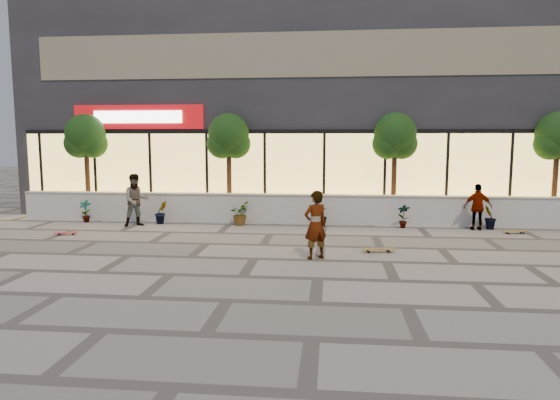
# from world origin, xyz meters

# --- Properties ---
(ground) EXTENTS (80.00, 80.00, 0.00)m
(ground) POSITION_xyz_m (0.00, 0.00, 0.00)
(ground) COLOR #A3978D
(ground) RESTS_ON ground
(planter_wall) EXTENTS (22.00, 0.42, 1.04)m
(planter_wall) POSITION_xyz_m (0.00, 7.00, 0.52)
(planter_wall) COLOR white
(planter_wall) RESTS_ON ground
(retail_building) EXTENTS (24.00, 9.17, 8.50)m
(retail_building) POSITION_xyz_m (-0.00, 12.49, 4.25)
(retail_building) COLOR #27272C
(retail_building) RESTS_ON ground
(shrub_a) EXTENTS (0.43, 0.29, 0.81)m
(shrub_a) POSITION_xyz_m (-8.50, 6.45, 0.41)
(shrub_a) COLOR #113611
(shrub_a) RESTS_ON ground
(shrub_b) EXTENTS (0.57, 0.57, 0.81)m
(shrub_b) POSITION_xyz_m (-5.70, 6.45, 0.41)
(shrub_b) COLOR #113611
(shrub_b) RESTS_ON ground
(shrub_c) EXTENTS (0.68, 0.77, 0.81)m
(shrub_c) POSITION_xyz_m (-2.90, 6.45, 0.41)
(shrub_c) COLOR #113611
(shrub_c) RESTS_ON ground
(shrub_d) EXTENTS (0.64, 0.64, 0.81)m
(shrub_d) POSITION_xyz_m (-0.10, 6.45, 0.41)
(shrub_d) COLOR #113611
(shrub_d) RESTS_ON ground
(shrub_e) EXTENTS (0.46, 0.35, 0.81)m
(shrub_e) POSITION_xyz_m (2.70, 6.45, 0.41)
(shrub_e) COLOR #113611
(shrub_e) RESTS_ON ground
(shrub_f) EXTENTS (0.55, 0.57, 0.81)m
(shrub_f) POSITION_xyz_m (5.50, 6.45, 0.41)
(shrub_f) COLOR #113611
(shrub_f) RESTS_ON ground
(tree_west) EXTENTS (1.60, 1.50, 3.92)m
(tree_west) POSITION_xyz_m (-9.00, 7.70, 2.99)
(tree_west) COLOR #472B19
(tree_west) RESTS_ON ground
(tree_midwest) EXTENTS (1.60, 1.50, 3.92)m
(tree_midwest) POSITION_xyz_m (-3.50, 7.70, 2.99)
(tree_midwest) COLOR #472B19
(tree_midwest) RESTS_ON ground
(tree_mideast) EXTENTS (1.60, 1.50, 3.92)m
(tree_mideast) POSITION_xyz_m (2.50, 7.70, 2.99)
(tree_mideast) COLOR #472B19
(tree_mideast) RESTS_ON ground
(tree_east) EXTENTS (1.60, 1.50, 3.92)m
(tree_east) POSITION_xyz_m (8.00, 7.70, 2.99)
(tree_east) COLOR #472B19
(tree_east) RESTS_ON ground
(skater_center) EXTENTS (0.75, 0.68, 1.72)m
(skater_center) POSITION_xyz_m (-0.11, 1.81, 0.86)
(skater_center) COLOR silver
(skater_center) RESTS_ON ground
(skater_left) EXTENTS (1.10, 1.05, 1.80)m
(skater_left) POSITION_xyz_m (-6.36, 5.87, 0.90)
(skater_left) COLOR #989162
(skater_left) RESTS_ON ground
(skater_right_near) EXTENTS (0.90, 0.38, 1.53)m
(skater_right_near) POSITION_xyz_m (5.06, 6.30, 0.76)
(skater_right_near) COLOR white
(skater_right_near) RESTS_ON ground
(skateboard_center) EXTENTS (0.90, 0.35, 0.11)m
(skateboard_center) POSITION_xyz_m (1.53, 2.66, 0.09)
(skateboard_center) COLOR brown
(skateboard_center) RESTS_ON ground
(skateboard_left) EXTENTS (0.71, 0.33, 0.08)m
(skateboard_left) POSITION_xyz_m (-7.96, 4.11, 0.07)
(skateboard_left) COLOR red
(skateboard_left) RESTS_ON ground
(skateboard_right_near) EXTENTS (0.81, 0.36, 0.09)m
(skateboard_right_near) POSITION_xyz_m (6.07, 5.75, 0.08)
(skateboard_right_near) COLOR olive
(skateboard_right_near) RESTS_ON ground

